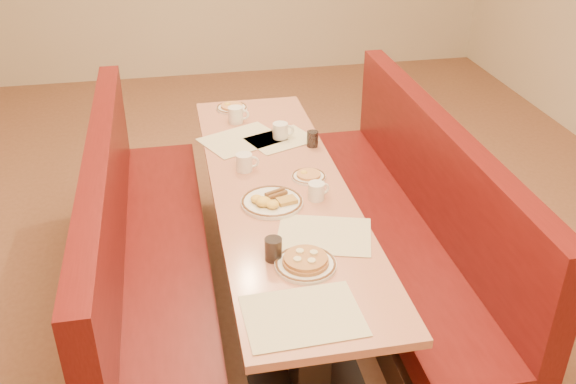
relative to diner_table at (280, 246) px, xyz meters
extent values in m
plane|color=#9E6647|center=(0.00, 0.00, -0.37)|extent=(8.00, 8.00, 0.00)
cube|color=black|center=(0.00, 0.00, -0.34)|extent=(0.55, 1.88, 0.06)
cube|color=black|center=(0.00, 0.00, -0.02)|extent=(0.15, 1.75, 0.71)
cube|color=#C56F5B|center=(0.00, 0.00, 0.36)|extent=(0.70, 2.50, 0.04)
cube|color=#4C3326|center=(-0.68, 0.00, -0.27)|extent=(0.55, 2.50, 0.20)
cube|color=#621310|center=(-0.68, 0.00, 0.00)|extent=(0.55, 2.50, 0.16)
cube|color=#621310|center=(-0.89, 0.00, 0.38)|extent=(0.12, 2.50, 0.60)
cube|color=#4C3326|center=(0.68, 0.00, -0.27)|extent=(0.55, 2.50, 0.20)
cube|color=#621310|center=(0.68, 0.00, 0.00)|extent=(0.55, 2.50, 0.16)
cube|color=#621310|center=(0.89, 0.00, 0.38)|extent=(0.12, 2.50, 0.60)
cube|color=beige|center=(-0.10, -1.03, 0.38)|extent=(0.46, 0.35, 0.00)
cube|color=beige|center=(0.12, -0.50, 0.38)|extent=(0.50, 0.43, 0.00)
cube|color=beige|center=(-0.12, 0.61, 0.38)|extent=(0.55, 0.50, 0.00)
cube|color=beige|center=(0.11, 0.56, 0.38)|extent=(0.45, 0.40, 0.00)
cylinder|color=white|center=(-0.02, -0.71, 0.38)|extent=(0.27, 0.27, 0.02)
torus|color=brown|center=(-0.02, -0.71, 0.39)|extent=(0.26, 0.26, 0.01)
cylinder|color=#C67F47|center=(-0.02, -0.71, 0.40)|extent=(0.20, 0.20, 0.02)
cylinder|color=#C67F47|center=(-0.02, -0.71, 0.42)|extent=(0.19, 0.19, 0.02)
cylinder|color=beige|center=(0.02, -0.70, 0.43)|extent=(0.03, 0.03, 0.01)
cylinder|color=beige|center=(-0.03, -0.67, 0.43)|extent=(0.03, 0.03, 0.01)
cylinder|color=beige|center=(-0.06, -0.73, 0.43)|extent=(0.03, 0.03, 0.01)
cylinder|color=beige|center=(0.00, -0.75, 0.43)|extent=(0.03, 0.03, 0.01)
cylinder|color=white|center=(-0.07, -0.17, 0.39)|extent=(0.31, 0.31, 0.02)
torus|color=brown|center=(-0.07, -0.17, 0.40)|extent=(0.31, 0.31, 0.01)
ellipsoid|color=#FFBC41|center=(-0.12, -0.21, 0.42)|extent=(0.08, 0.08, 0.04)
ellipsoid|color=#FFBC41|center=(-0.08, -0.24, 0.41)|extent=(0.07, 0.07, 0.04)
ellipsoid|color=#FFBC41|center=(-0.14, -0.17, 0.41)|extent=(0.06, 0.06, 0.03)
cylinder|color=brown|center=(-0.04, -0.14, 0.41)|extent=(0.11, 0.07, 0.02)
cylinder|color=brown|center=(-0.04, -0.11, 0.41)|extent=(0.11, 0.07, 0.02)
cube|color=gold|center=(0.00, -0.20, 0.41)|extent=(0.11, 0.09, 0.02)
cylinder|color=white|center=(0.17, 0.06, 0.38)|extent=(0.19, 0.19, 0.01)
torus|color=brown|center=(0.17, 0.06, 0.39)|extent=(0.18, 0.18, 0.01)
cylinder|color=#EB8D53|center=(0.17, 0.06, 0.40)|extent=(0.13, 0.13, 0.01)
ellipsoid|color=#FFBC41|center=(0.15, 0.08, 0.40)|extent=(0.04, 0.04, 0.02)
cylinder|color=white|center=(-0.12, 1.10, 0.38)|extent=(0.21, 0.21, 0.02)
torus|color=brown|center=(-0.12, 1.10, 0.39)|extent=(0.20, 0.20, 0.01)
cylinder|color=#EB8D53|center=(-0.12, 1.10, 0.40)|extent=(0.14, 0.14, 0.02)
ellipsoid|color=#FFBC41|center=(-0.15, 1.12, 0.41)|extent=(0.04, 0.04, 0.02)
cylinder|color=white|center=(0.16, -0.16, 0.42)|extent=(0.08, 0.08, 0.09)
torus|color=white|center=(0.20, -0.15, 0.42)|extent=(0.07, 0.03, 0.06)
cylinder|color=black|center=(0.16, -0.16, 0.46)|extent=(0.07, 0.07, 0.01)
cylinder|color=white|center=(-0.16, 0.22, 0.42)|extent=(0.09, 0.09, 0.10)
torus|color=white|center=(-0.11, 0.21, 0.42)|extent=(0.07, 0.02, 0.07)
cylinder|color=black|center=(-0.16, 0.22, 0.47)|extent=(0.08, 0.08, 0.01)
cylinder|color=white|center=(0.11, 0.59, 0.42)|extent=(0.09, 0.09, 0.10)
torus|color=white|center=(0.16, 0.59, 0.42)|extent=(0.07, 0.02, 0.07)
cylinder|color=black|center=(0.11, 0.59, 0.47)|extent=(0.08, 0.08, 0.01)
cylinder|color=white|center=(-0.12, 0.88, 0.43)|extent=(0.10, 0.10, 0.10)
torus|color=white|center=(-0.07, 0.87, 0.43)|extent=(0.07, 0.03, 0.07)
cylinder|color=black|center=(-0.12, 0.88, 0.47)|extent=(0.08, 0.08, 0.01)
cylinder|color=black|center=(-0.14, -0.63, 0.43)|extent=(0.07, 0.07, 0.10)
cylinder|color=silver|center=(-0.14, -0.63, 0.43)|extent=(0.08, 0.08, 0.11)
cylinder|color=black|center=(0.28, 0.45, 0.42)|extent=(0.06, 0.06, 0.09)
cylinder|color=silver|center=(0.28, 0.45, 0.42)|extent=(0.07, 0.07, 0.09)
camera|label=1|loc=(-0.52, -2.89, 2.02)|focal=40.00mm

